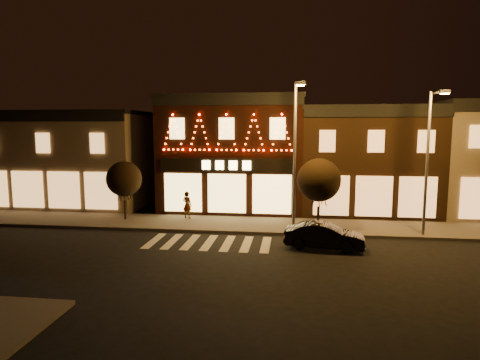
# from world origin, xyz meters

# --- Properties ---
(ground) EXTENTS (120.00, 120.00, 0.00)m
(ground) POSITION_xyz_m (0.00, 0.00, 0.00)
(ground) COLOR black
(ground) RESTS_ON ground
(sidewalk_far) EXTENTS (44.00, 4.00, 0.15)m
(sidewalk_far) POSITION_xyz_m (2.00, 8.00, 0.07)
(sidewalk_far) COLOR #47423D
(sidewalk_far) RESTS_ON ground
(building_left) EXTENTS (12.20, 8.28, 7.30)m
(building_left) POSITION_xyz_m (-13.00, 13.99, 3.66)
(building_left) COLOR #70644F
(building_left) RESTS_ON ground
(building_pulp) EXTENTS (10.20, 8.34, 8.30)m
(building_pulp) POSITION_xyz_m (0.00, 13.98, 4.16)
(building_pulp) COLOR black
(building_pulp) RESTS_ON ground
(building_right_a) EXTENTS (9.20, 8.28, 7.50)m
(building_right_a) POSITION_xyz_m (9.50, 13.99, 3.76)
(building_right_a) COLOR #331F11
(building_right_a) RESTS_ON ground
(streetlamp_mid) EXTENTS (0.59, 1.91, 8.32)m
(streetlamp_mid) POSITION_xyz_m (4.46, 6.61, 5.04)
(streetlamp_mid) COLOR #59595E
(streetlamp_mid) RESTS_ON sidewalk_far
(streetlamp_right) EXTENTS (0.51, 1.79, 7.79)m
(streetlamp_right) POSITION_xyz_m (11.57, 6.37, 4.72)
(streetlamp_right) COLOR #59595E
(streetlamp_right) RESTS_ON sidewalk_far
(tree_left) EXTENTS (2.26, 2.26, 3.77)m
(tree_left) POSITION_xyz_m (-6.38, 8.19, 2.79)
(tree_left) COLOR black
(tree_left) RESTS_ON sidewalk_far
(tree_right) EXTENTS (2.49, 2.49, 4.15)m
(tree_right) POSITION_xyz_m (5.84, 6.96, 3.06)
(tree_right) COLOR black
(tree_right) RESTS_ON sidewalk_far
(dark_sedan) EXTENTS (4.08, 1.87, 1.30)m
(dark_sedan) POSITION_xyz_m (5.94, 3.74, 0.65)
(dark_sedan) COLOR black
(dark_sedan) RESTS_ON ground
(pedestrian) EXTENTS (0.75, 0.62, 1.76)m
(pedestrian) POSITION_xyz_m (-2.49, 9.05, 1.03)
(pedestrian) COLOR gray
(pedestrian) RESTS_ON sidewalk_far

